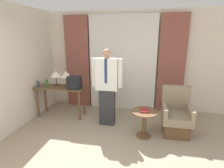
# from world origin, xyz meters

# --- Properties ---
(wall_back) EXTENTS (10.00, 0.06, 2.70)m
(wall_back) POSITION_xyz_m (0.00, 3.15, 1.35)
(wall_back) COLOR silver
(wall_back) RESTS_ON ground_plane
(curtain_sheer_center) EXTENTS (1.82, 0.06, 2.58)m
(curtain_sheer_center) POSITION_xyz_m (0.00, 3.02, 1.29)
(curtain_sheer_center) COLOR white
(curtain_sheer_center) RESTS_ON ground_plane
(curtain_drape_left) EXTENTS (0.68, 0.06, 2.58)m
(curtain_drape_left) POSITION_xyz_m (-1.29, 3.02, 1.29)
(curtain_drape_left) COLOR brown
(curtain_drape_left) RESTS_ON ground_plane
(curtain_drape_right) EXTENTS (0.68, 0.06, 2.58)m
(curtain_drape_right) POSITION_xyz_m (1.29, 3.02, 1.29)
(curtain_drape_right) COLOR brown
(curtain_drape_right) RESTS_ON ground_plane
(desk) EXTENTS (1.23, 0.48, 0.78)m
(desk) POSITION_xyz_m (-1.47, 2.22, 0.65)
(desk) COLOR brown
(desk) RESTS_ON ground_plane
(table_lamp_left) EXTENTS (0.28, 0.28, 0.39)m
(table_lamp_left) POSITION_xyz_m (-1.61, 2.30, 1.08)
(table_lamp_left) COLOR #4C4238
(table_lamp_left) RESTS_ON desk
(table_lamp_right) EXTENTS (0.28, 0.28, 0.39)m
(table_lamp_right) POSITION_xyz_m (-1.33, 2.30, 1.08)
(table_lamp_right) COLOR #4C4238
(table_lamp_right) RESTS_ON desk
(bottle_near_edge) EXTENTS (0.06, 0.06, 0.17)m
(bottle_near_edge) POSITION_xyz_m (-2.00, 2.10, 0.86)
(bottle_near_edge) COLOR #2D3851
(bottle_near_edge) RESTS_ON desk
(bottle_by_lamp) EXTENTS (0.07, 0.07, 0.22)m
(bottle_by_lamp) POSITION_xyz_m (-1.79, 2.15, 0.88)
(bottle_by_lamp) COLOR #336638
(bottle_by_lamp) RESTS_ON desk
(backpack) EXTENTS (0.30, 0.26, 0.31)m
(backpack) POSITION_xyz_m (-1.03, 2.11, 0.94)
(backpack) COLOR black
(backpack) RESTS_ON desk
(person) EXTENTS (0.70, 0.23, 1.76)m
(person) POSITION_xyz_m (-0.20, 1.99, 0.95)
(person) COLOR #2D2D33
(person) RESTS_ON ground_plane
(armchair) EXTENTS (0.58, 0.64, 0.99)m
(armchair) POSITION_xyz_m (1.31, 1.87, 0.35)
(armchair) COLOR brown
(armchair) RESTS_ON ground_plane
(side_table) EXTENTS (0.54, 0.54, 0.56)m
(side_table) POSITION_xyz_m (0.65, 1.59, 0.38)
(side_table) COLOR brown
(side_table) RESTS_ON ground_plane
(book) EXTENTS (0.17, 0.22, 0.03)m
(book) POSITION_xyz_m (0.65, 1.60, 0.57)
(book) COLOR maroon
(book) RESTS_ON side_table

